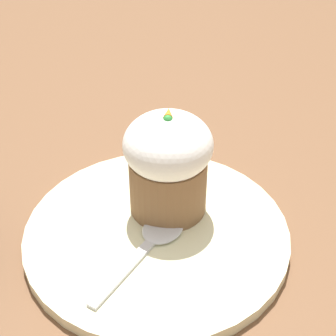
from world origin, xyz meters
The scene contains 4 objects.
ground_plane centered at (0.00, 0.00, 0.00)m, with size 4.00×4.00×0.00m, color brown.
dessert_plate centered at (0.00, 0.00, 0.01)m, with size 0.26×0.26×0.01m.
carrot_cake centered at (0.04, -0.01, 0.07)m, with size 0.09×0.09×0.11m.
spoon centered at (-0.01, 0.00, 0.02)m, with size 0.13×0.09×0.01m.
Camera 1 is at (-0.40, -0.03, 0.40)m, focal length 60.00 mm.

